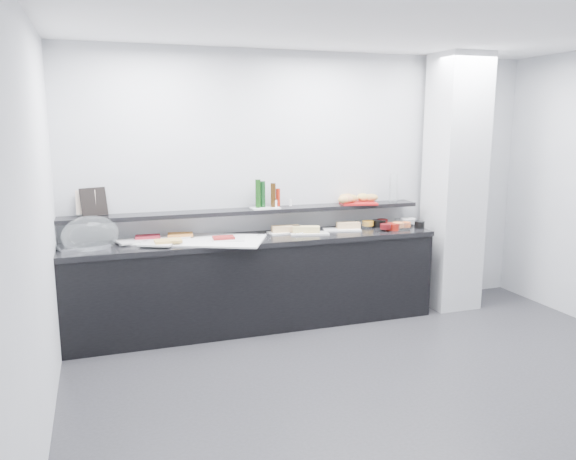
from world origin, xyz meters
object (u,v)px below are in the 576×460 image
object	(u,v)px
cloche_base	(83,247)
framed_print	(94,202)
sandwich_plate_mid	(309,233)
carafe	(393,188)
bread_tray	(358,203)
condiment_tray	(265,208)

from	to	relation	value
cloche_base	framed_print	xyz separation A→B (m)	(0.11, 0.24, 0.36)
sandwich_plate_mid	carafe	world-z (taller)	carafe
sandwich_plate_mid	bread_tray	xyz separation A→B (m)	(0.62, 0.19, 0.25)
sandwich_plate_mid	framed_print	xyz separation A→B (m)	(-2.01, 0.27, 0.37)
carafe	bread_tray	bearing A→B (deg)	-178.33
sandwich_plate_mid	bread_tray	distance (m)	0.70
condiment_tray	bread_tray	world-z (taller)	bread_tray
condiment_tray	carafe	distance (m)	1.45
bread_tray	carafe	bearing A→B (deg)	12.75
cloche_base	condiment_tray	xyz separation A→B (m)	(1.73, 0.16, 0.24)
bread_tray	cloche_base	bearing A→B (deg)	-165.59
cloche_base	condiment_tray	distance (m)	1.75
cloche_base	bread_tray	xyz separation A→B (m)	(2.75, 0.16, 0.24)
framed_print	condiment_tray	world-z (taller)	framed_print
sandwich_plate_mid	framed_print	bearing A→B (deg)	-175.34
framed_print	sandwich_plate_mid	bearing A→B (deg)	-29.06
condiment_tray	carafe	bearing A→B (deg)	-1.68
cloche_base	bread_tray	bearing A→B (deg)	-11.24
cloche_base	sandwich_plate_mid	bearing A→B (deg)	-15.31
cloche_base	condiment_tray	world-z (taller)	condiment_tray
framed_print	carafe	world-z (taller)	carafe
cloche_base	condiment_tray	size ratio (longest dim) A/B	1.48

